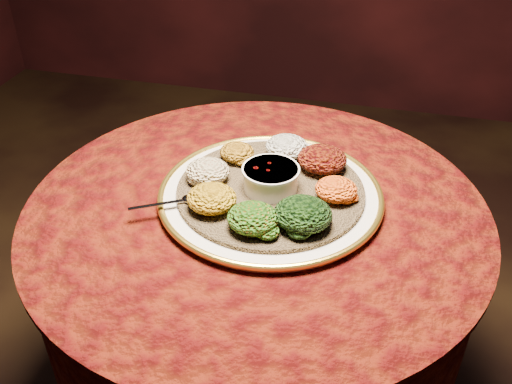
# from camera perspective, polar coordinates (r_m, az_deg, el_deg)

# --- Properties ---
(table) EXTENTS (0.96, 0.96, 0.73)m
(table) POSITION_cam_1_polar(r_m,az_deg,el_deg) (1.30, -0.00, -7.67)
(table) COLOR black
(table) RESTS_ON ground
(platter) EXTENTS (0.47, 0.47, 0.02)m
(platter) POSITION_cam_1_polar(r_m,az_deg,el_deg) (1.19, 1.45, -0.26)
(platter) COLOR beige
(platter) RESTS_ON table
(injera) EXTENTS (0.40, 0.40, 0.01)m
(injera) POSITION_cam_1_polar(r_m,az_deg,el_deg) (1.18, 1.46, 0.17)
(injera) COLOR brown
(injera) RESTS_ON platter
(stew_bowl) EXTENTS (0.12, 0.12, 0.05)m
(stew_bowl) POSITION_cam_1_polar(r_m,az_deg,el_deg) (1.17, 1.48, 1.52)
(stew_bowl) COLOR white
(stew_bowl) RESTS_ON injera
(spoon) EXTENTS (0.13, 0.08, 0.01)m
(spoon) POSITION_cam_1_polar(r_m,az_deg,el_deg) (1.15, -6.97, -0.78)
(spoon) COLOR silver
(spoon) RESTS_ON injera
(portion_ayib) EXTENTS (0.10, 0.09, 0.05)m
(portion_ayib) POSITION_cam_1_polar(r_m,az_deg,el_deg) (1.28, 3.09, 4.53)
(portion_ayib) COLOR beige
(portion_ayib) RESTS_ON injera
(portion_kitfo) EXTENTS (0.11, 0.10, 0.05)m
(portion_kitfo) POSITION_cam_1_polar(r_m,az_deg,el_deg) (1.24, 6.64, 3.30)
(portion_kitfo) COLOR black
(portion_kitfo) RESTS_ON injera
(portion_tikil) EXTENTS (0.09, 0.08, 0.04)m
(portion_tikil) POSITION_cam_1_polar(r_m,az_deg,el_deg) (1.15, 8.02, 0.26)
(portion_tikil) COLOR orange
(portion_tikil) RESTS_ON injera
(portion_gomen) EXTENTS (0.11, 0.10, 0.05)m
(portion_gomen) POSITION_cam_1_polar(r_m,az_deg,el_deg) (1.07, 4.72, -2.21)
(portion_gomen) COLOR black
(portion_gomen) RESTS_ON injera
(portion_mixveg) EXTENTS (0.10, 0.09, 0.05)m
(portion_mixveg) POSITION_cam_1_polar(r_m,az_deg,el_deg) (1.06, -0.31, -2.62)
(portion_mixveg) COLOR #AA300B
(portion_mixveg) RESTS_ON injera
(portion_kik) EXTENTS (0.10, 0.09, 0.05)m
(portion_kik) POSITION_cam_1_polar(r_m,az_deg,el_deg) (1.12, -4.45, -0.64)
(portion_kik) COLOR #B58610
(portion_kik) RESTS_ON injera
(portion_timatim) EXTENTS (0.09, 0.09, 0.04)m
(portion_timatim) POSITION_cam_1_polar(r_m,az_deg,el_deg) (1.20, -4.84, 2.11)
(portion_timatim) COLOR maroon
(portion_timatim) RESTS_ON injera
(portion_shiro) EXTENTS (0.08, 0.07, 0.04)m
(portion_shiro) POSITION_cam_1_polar(r_m,az_deg,el_deg) (1.27, -1.91, 4.01)
(portion_shiro) COLOR #A06913
(portion_shiro) RESTS_ON injera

